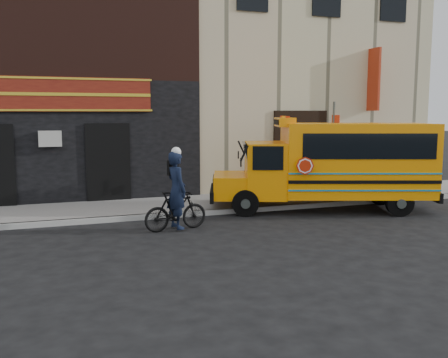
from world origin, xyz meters
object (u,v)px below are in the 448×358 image
at_px(school_bus, 334,163).
at_px(sign_pole, 333,149).
at_px(cyclist, 177,192).
at_px(bicycle, 176,211).

distance_m(school_bus, sign_pole, 0.91).
height_order(school_bus, cyclist, school_bus).
height_order(sign_pole, bicycle, sign_pole).
distance_m(school_bus, cyclist, 5.45).
height_order(sign_pole, cyclist, sign_pole).
xyz_separation_m(sign_pole, cyclist, (-5.74, -1.72, -0.86)).
bearing_deg(bicycle, school_bus, -88.25).
height_order(school_bus, sign_pole, sign_pole).
height_order(bicycle, cyclist, cyclist).
distance_m(bicycle, cyclist, 0.50).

